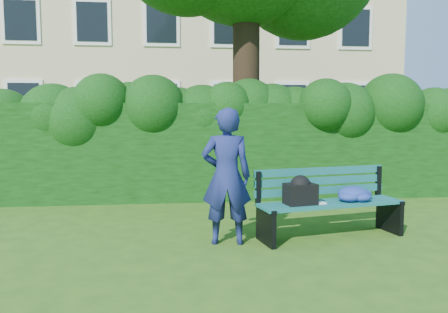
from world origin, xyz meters
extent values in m
plane|color=#2E5218|center=(0.00, 0.00, 0.00)|extent=(80.00, 80.00, 0.00)
cube|color=beige|center=(0.00, 14.00, 6.00)|extent=(16.00, 8.00, 12.00)
cube|color=white|center=(-6.00, 9.98, 2.00)|extent=(1.30, 0.08, 1.60)
cube|color=black|center=(-6.00, 9.94, 2.00)|extent=(1.05, 0.04, 1.35)
cube|color=white|center=(-3.60, 9.98, 2.00)|extent=(1.30, 0.08, 1.60)
cube|color=black|center=(-3.60, 9.94, 2.00)|extent=(1.05, 0.04, 1.35)
cube|color=white|center=(-1.20, 9.98, 2.00)|extent=(1.30, 0.08, 1.60)
cube|color=black|center=(-1.20, 9.94, 2.00)|extent=(1.05, 0.04, 1.35)
cube|color=white|center=(1.20, 9.98, 2.00)|extent=(1.30, 0.08, 1.60)
cube|color=black|center=(1.20, 9.94, 2.00)|extent=(1.05, 0.04, 1.35)
cube|color=white|center=(3.60, 9.98, 2.00)|extent=(1.30, 0.08, 1.60)
cube|color=black|center=(3.60, 9.94, 2.00)|extent=(1.05, 0.04, 1.35)
cube|color=white|center=(6.00, 9.98, 2.00)|extent=(1.30, 0.08, 1.60)
cube|color=black|center=(6.00, 9.94, 2.00)|extent=(1.05, 0.04, 1.35)
cube|color=white|center=(-6.00, 9.98, 4.80)|extent=(1.30, 0.08, 1.60)
cube|color=black|center=(-6.00, 9.94, 4.80)|extent=(1.05, 0.04, 1.35)
cube|color=white|center=(-3.60, 9.98, 4.80)|extent=(1.30, 0.08, 1.60)
cube|color=black|center=(-3.60, 9.94, 4.80)|extent=(1.05, 0.04, 1.35)
cube|color=white|center=(-1.20, 9.98, 4.80)|extent=(1.30, 0.08, 1.60)
cube|color=black|center=(-1.20, 9.94, 4.80)|extent=(1.05, 0.04, 1.35)
cube|color=white|center=(1.20, 9.98, 4.80)|extent=(1.30, 0.08, 1.60)
cube|color=black|center=(1.20, 9.94, 4.80)|extent=(1.05, 0.04, 1.35)
cube|color=white|center=(3.60, 9.98, 4.80)|extent=(1.30, 0.08, 1.60)
cube|color=black|center=(3.60, 9.94, 4.80)|extent=(1.05, 0.04, 1.35)
cube|color=white|center=(6.00, 9.98, 4.80)|extent=(1.30, 0.08, 1.60)
cube|color=black|center=(6.00, 9.94, 4.80)|extent=(1.05, 0.04, 1.35)
cube|color=black|center=(0.00, 2.20, 0.90)|extent=(10.00, 1.00, 1.80)
cylinder|color=black|center=(0.70, 2.82, 2.59)|extent=(0.54, 0.54, 5.19)
cube|color=#0F4D4A|center=(1.29, -0.88, 0.45)|extent=(1.92, 0.48, 0.04)
cube|color=#0F4D4A|center=(1.27, -0.76, 0.45)|extent=(1.92, 0.48, 0.04)
cube|color=#0F4D4A|center=(1.24, -0.64, 0.45)|extent=(1.92, 0.48, 0.04)
cube|color=#0F4D4A|center=(1.22, -0.53, 0.45)|extent=(1.92, 0.48, 0.04)
cube|color=#0F4D4A|center=(1.20, -0.45, 0.58)|extent=(1.90, 0.42, 0.10)
cube|color=#0F4D4A|center=(1.20, -0.44, 0.71)|extent=(1.90, 0.42, 0.10)
cube|color=#0F4D4A|center=(1.20, -0.43, 0.84)|extent=(1.90, 0.42, 0.10)
cube|color=black|center=(0.36, -0.88, 0.22)|extent=(0.16, 0.50, 0.44)
cube|color=black|center=(0.30, -0.63, 0.65)|extent=(0.07, 0.07, 0.45)
cube|color=black|center=(0.37, -0.93, 0.44)|extent=(0.14, 0.42, 0.05)
cube|color=black|center=(2.16, -0.52, 0.22)|extent=(0.16, 0.50, 0.44)
cube|color=black|center=(2.10, -0.26, 0.65)|extent=(0.07, 0.07, 0.45)
cube|color=black|center=(2.17, -0.57, 0.44)|extent=(0.14, 0.42, 0.05)
cube|color=white|center=(1.05, -0.79, 0.48)|extent=(0.20, 0.16, 0.02)
cube|color=black|center=(0.82, -0.79, 0.60)|extent=(0.43, 0.33, 0.26)
imported|color=navy|center=(-0.13, -0.80, 0.84)|extent=(0.65, 0.46, 1.69)
camera|label=1|loc=(-0.75, -6.09, 1.62)|focal=35.00mm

